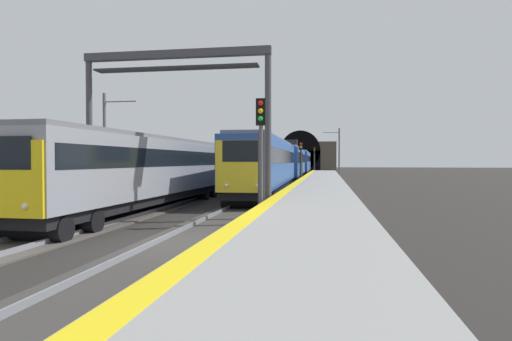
# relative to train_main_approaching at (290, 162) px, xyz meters

# --- Properties ---
(ground_plane) EXTENTS (320.00, 320.00, 0.00)m
(ground_plane) POSITION_rel_train_main_approaching_xyz_m (-38.33, 0.00, -2.37)
(ground_plane) COLOR #282623
(platform_right) EXTENTS (112.00, 3.59, 1.05)m
(platform_right) POSITION_rel_train_main_approaching_xyz_m (-38.33, -3.81, -1.85)
(platform_right) COLOR gray
(platform_right) RESTS_ON ground_plane
(platform_right_edge_strip) EXTENTS (112.00, 0.50, 0.01)m
(platform_right_edge_strip) POSITION_rel_train_main_approaching_xyz_m (-38.33, -2.27, -1.32)
(platform_right_edge_strip) COLOR yellow
(platform_right_edge_strip) RESTS_ON platform_right
(track_main_line) EXTENTS (160.00, 2.83, 0.21)m
(track_main_line) POSITION_rel_train_main_approaching_xyz_m (-38.33, 0.00, -2.33)
(track_main_line) COLOR #383533
(track_main_line) RESTS_ON ground_plane
(track_adjacent_line) EXTENTS (160.00, 2.63, 0.21)m
(track_adjacent_line) POSITION_rel_train_main_approaching_xyz_m (-38.33, 4.74, -2.33)
(track_adjacent_line) COLOR #4C4742
(track_adjacent_line) RESTS_ON ground_plane
(train_main_approaching) EXTENTS (59.67, 3.12, 5.04)m
(train_main_approaching) POSITION_rel_train_main_approaching_xyz_m (0.00, 0.00, 0.00)
(train_main_approaching) COLOR #264C99
(train_main_approaching) RESTS_ON ground_plane
(train_adjacent_platform) EXTENTS (58.42, 3.15, 3.79)m
(train_adjacent_platform) POSITION_rel_train_main_approaching_xyz_m (-10.41, 4.74, -0.19)
(train_adjacent_platform) COLOR gray
(train_adjacent_platform) RESTS_ON ground_plane
(railway_signal_near) EXTENTS (0.39, 0.38, 5.00)m
(railway_signal_near) POSITION_rel_train_main_approaching_xyz_m (-34.11, -1.78, 0.66)
(railway_signal_near) COLOR #4C4C54
(railway_signal_near) RESTS_ON ground_plane
(railway_signal_mid) EXTENTS (0.39, 0.38, 4.40)m
(railway_signal_mid) POSITION_rel_train_main_approaching_xyz_m (-8.16, -1.78, 0.24)
(railway_signal_mid) COLOR #38383D
(railway_signal_mid) RESTS_ON ground_plane
(railway_signal_far) EXTENTS (0.39, 0.38, 5.36)m
(railway_signal_far) POSITION_rel_train_main_approaching_xyz_m (36.88, -1.78, 0.87)
(railway_signal_far) COLOR #38383D
(railway_signal_far) RESTS_ON ground_plane
(overhead_signal_gantry) EXTENTS (0.70, 8.66, 7.50)m
(overhead_signal_gantry) POSITION_rel_train_main_approaching_xyz_m (-32.32, 2.37, 3.26)
(overhead_signal_gantry) COLOR #3F3F47
(overhead_signal_gantry) RESTS_ON ground_plane
(tunnel_portal) EXTENTS (2.68, 17.96, 10.20)m
(tunnel_portal) POSITION_rel_train_main_approaching_xyz_m (59.16, 2.37, 1.35)
(tunnel_portal) COLOR #51473D
(tunnel_portal) RESTS_ON ground_plane
(catenary_mast_near) EXTENTS (0.22, 2.43, 7.20)m
(catenary_mast_near) POSITION_rel_train_main_approaching_xyz_m (-23.32, 10.71, 1.35)
(catenary_mast_near) COLOR #595B60
(catenary_mast_near) RESTS_ON ground_plane
(catenary_mast_far) EXTENTS (0.22, 2.37, 7.17)m
(catenary_mast_far) POSITION_rel_train_main_approaching_xyz_m (11.00, -5.96, 1.33)
(catenary_mast_far) COLOR #595B60
(catenary_mast_far) RESTS_ON ground_plane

